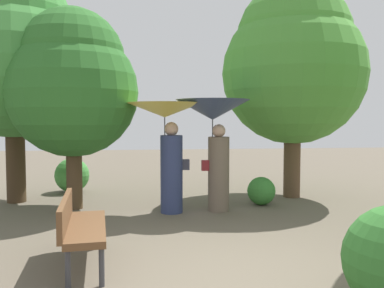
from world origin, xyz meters
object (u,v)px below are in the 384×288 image
at_px(person_left, 167,131).
at_px(tree_mid_left, 13,52).
at_px(person_right, 214,125).
at_px(tree_near_right, 293,62).
at_px(tree_near_left, 73,82).
at_px(park_bench, 79,224).

bearing_deg(person_left, tree_mid_left, 62.11).
height_order(person_right, tree_near_right, tree_near_right).
bearing_deg(person_right, tree_near_right, -62.98).
bearing_deg(tree_near_right, tree_near_left, -172.47).
xyz_separation_m(person_left, park_bench, (-1.24, -2.69, -1.03)).
bearing_deg(park_bench, tree_near_right, -52.03).
bearing_deg(park_bench, tree_mid_left, 19.34).
xyz_separation_m(person_right, tree_near_left, (-2.69, 0.56, 0.84)).
height_order(person_right, park_bench, person_right).
relative_size(person_left, tree_near_right, 0.43).
bearing_deg(tree_near_left, person_right, -11.67).
bearing_deg(tree_near_right, tree_mid_left, 177.94).
relative_size(person_right, tree_near_left, 0.55).
bearing_deg(park_bench, tree_near_left, 4.28).
xyz_separation_m(tree_near_right, tree_mid_left, (-6.05, 0.22, 0.13)).
xyz_separation_m(person_left, tree_mid_left, (-3.13, 1.44, 1.63)).
relative_size(tree_near_left, tree_near_right, 0.81).
distance_m(person_right, tree_near_left, 2.88).
xyz_separation_m(park_bench, tree_near_right, (4.17, 3.91, 2.53)).
xyz_separation_m(person_right, tree_mid_left, (-4.03, 1.40, 1.52)).
relative_size(person_left, tree_near_left, 0.53).
xyz_separation_m(person_left, person_right, (0.90, 0.04, 0.11)).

